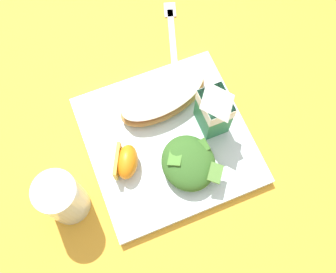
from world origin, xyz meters
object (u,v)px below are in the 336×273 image
at_px(white_plate, 168,140).
at_px(milk_carton, 215,110).
at_px(cheesy_pizza_bread, 163,97).
at_px(orange_wedge_front, 126,162).
at_px(green_salad_pile, 189,163).
at_px(metal_fork, 172,33).
at_px(drinking_clear_cup, 63,198).

bearing_deg(white_plate, milk_carton, 87.86).
relative_size(cheesy_pizza_bread, milk_carton, 1.65).
xyz_separation_m(milk_carton, orange_wedge_front, (0.02, -0.17, -0.04)).
distance_m(green_salad_pile, metal_fork, 0.29).
distance_m(metal_fork, drinking_clear_cup, 0.39).
distance_m(cheesy_pizza_bread, milk_carton, 0.11).
distance_m(white_plate, milk_carton, 0.11).
xyz_separation_m(white_plate, cheesy_pizza_bread, (-0.07, 0.02, 0.03)).
bearing_deg(white_plate, drinking_clear_cup, -77.26).
bearing_deg(green_salad_pile, orange_wedge_front, -113.06).
bearing_deg(milk_carton, metal_fork, 176.88).
distance_m(white_plate, green_salad_pile, 0.07).
xyz_separation_m(cheesy_pizza_bread, metal_fork, (-0.14, 0.08, -0.03)).
distance_m(white_plate, orange_wedge_front, 0.09).
distance_m(orange_wedge_front, metal_fork, 0.29).
height_order(green_salad_pile, milk_carton, milk_carton).
bearing_deg(milk_carton, green_salad_pile, -50.77).
xyz_separation_m(metal_fork, drinking_clear_cup, (0.26, -0.29, 0.05)).
bearing_deg(drinking_clear_cup, milk_carton, 98.42).
bearing_deg(white_plate, green_salad_pile, 12.00).
relative_size(orange_wedge_front, metal_fork, 0.38).
bearing_deg(cheesy_pizza_bread, orange_wedge_front, -48.89).
distance_m(white_plate, drinking_clear_cup, 0.21).
relative_size(white_plate, orange_wedge_front, 4.01).
height_order(green_salad_pile, drinking_clear_cup, drinking_clear_cup).
bearing_deg(milk_carton, cheesy_pizza_bread, -139.14).
relative_size(green_salad_pile, metal_fork, 0.57).
relative_size(cheesy_pizza_bread, orange_wedge_front, 2.60).
bearing_deg(metal_fork, drinking_clear_cup, -48.59).
xyz_separation_m(green_salad_pile, orange_wedge_front, (-0.04, -0.10, -0.00)).
bearing_deg(metal_fork, green_salad_pile, -16.70).
xyz_separation_m(cheesy_pizza_bread, drinking_clear_cup, (0.12, -0.22, 0.02)).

